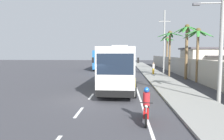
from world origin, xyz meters
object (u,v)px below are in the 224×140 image
Objects in this scene: motorcycle_beside_bus at (146,108)px; utility_pole_nearest at (221,33)px; utility_pole_mid at (164,41)px; roadside_building at (222,61)px; pedestrian_near_kerb at (153,68)px; palm_farthest at (198,42)px; motorcycle_trailing at (133,72)px; palm_third at (170,42)px; palm_fourth at (167,47)px; coach_bus_foreground at (119,66)px; coach_bus_far_lane at (102,59)px; palm_second at (187,42)px.

motorcycle_beside_bus is 0.24× the size of utility_pole_nearest.
roadside_building is at bearing -9.43° from utility_pole_mid.
palm_farthest is (3.74, -7.33, 3.42)m from pedestrian_near_kerb.
utility_pole_mid reaches higher than motorcycle_trailing.
palm_third is 0.97× the size of palm_fourth.
utility_pole_nearest reaches higher than palm_farthest.
utility_pole_mid reaches higher than coach_bus_foreground.
palm_fourth reaches higher than pedestrian_near_kerb.
palm_fourth is 17.87m from palm_farthest.
coach_bus_far_lane is 20.74m from roadside_building.
motorcycle_trailing is at bearing -72.25° from pedestrian_near_kerb.
motorcycle_beside_bus is at bearing -102.32° from utility_pole_mid.
pedestrian_near_kerb is 0.27× the size of palm_fourth.
utility_pole_nearest is at bearing -70.72° from motorcycle_trailing.
motorcycle_beside_bus is at bearing -90.37° from motorcycle_trailing.
palm_third reaches higher than motorcycle_trailing.
palm_farthest is (12.30, -17.05, 2.39)m from coach_bus_far_lane.
utility_pole_nearest is at bearing -101.34° from palm_farthest.
palm_second is at bearing -80.08° from utility_pole_mid.
coach_bus_foreground is 8.52m from utility_pole_nearest.
coach_bus_far_lane is at bearing 129.77° from palm_second.
coach_bus_foreground is 1.30× the size of utility_pole_nearest.
coach_bus_foreground is 12.91m from pedestrian_near_kerb.
utility_pole_mid is at bearing -104.79° from palm_fourth.
coach_bus_foreground is at bearing -100.14° from motorcycle_trailing.
palm_farthest is (6.93, 13.63, 3.79)m from motorcycle_beside_bus.
pedestrian_near_kerb is (3.19, 20.95, 0.37)m from motorcycle_beside_bus.
palm_second is at bearing -139.27° from roadside_building.
utility_pole_mid is at bearing 65.84° from coach_bus_foreground.
motorcycle_trailing is 0.31× the size of palm_fourth.
coach_bus_far_lane is 5.49× the size of motorcycle_beside_bus.
pedestrian_near_kerb is at bearing 126.13° from palm_second.
utility_pole_nearest reaches higher than coach_bus_foreground.
motorcycle_trailing is 4.35m from pedestrian_near_kerb.
utility_pole_nearest is 27.63m from palm_fourth.
palm_third reaches higher than roadside_building.
motorcycle_trailing is at bearing -161.24° from roadside_building.
palm_fourth is (2.25, 12.96, -0.32)m from palm_third.
roadside_building is (8.69, 18.53, -2.41)m from utility_pole_nearest.
palm_second reaches higher than coach_bus_far_lane.
coach_bus_far_lane is at bearing 100.17° from coach_bus_foreground.
coach_bus_foreground is 1.60× the size of palm_second.
motorcycle_trailing is (5.49, -12.79, -1.37)m from coach_bus_far_lane.
palm_farthest reaches higher than motorcycle_beside_bus.
palm_third is at bearing -49.55° from coach_bus_far_lane.
utility_pole_nearest is (4.99, 3.96, 3.79)m from motorcycle_beside_bus.
palm_fourth reaches higher than palm_third.
palm_second is at bearing 98.02° from palm_farthest.
palm_third is (-0.01, 14.57, 0.27)m from utility_pole_nearest.
palm_farthest is (0.38, -2.73, -0.12)m from palm_second.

